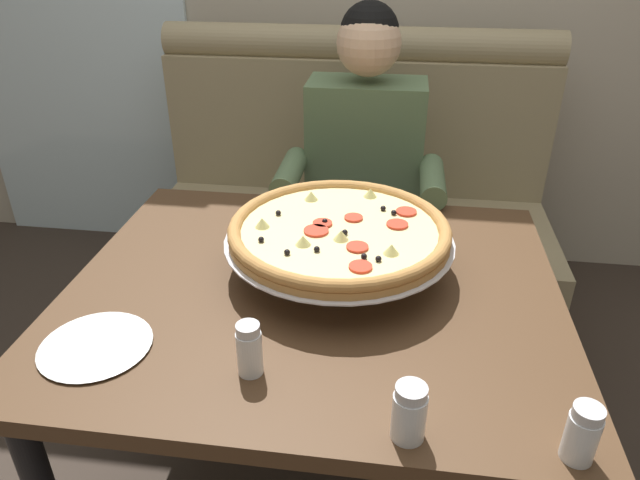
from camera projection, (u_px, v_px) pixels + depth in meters
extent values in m
cube|color=#998966|center=(344.00, 275.00, 2.36)|extent=(1.57, 0.60, 0.46)
cube|color=#998966|center=(356.00, 135.00, 2.47)|extent=(1.57, 0.18, 0.65)
cylinder|color=#998966|center=(359.00, 44.00, 2.29)|extent=(1.57, 0.14, 0.14)
cube|color=#4C331E|center=(313.00, 293.00, 1.40)|extent=(1.17, 0.99, 0.04)
cylinder|color=black|center=(185.00, 299.00, 2.01)|extent=(0.06, 0.06, 0.69)
cylinder|color=black|center=(490.00, 324.00, 1.88)|extent=(0.06, 0.06, 0.69)
cube|color=#2D3342|center=(358.00, 240.00, 1.98)|extent=(0.34, 0.40, 0.15)
cylinder|color=#2D3342|center=(319.00, 354.00, 1.93)|extent=(0.11, 0.11, 0.46)
cylinder|color=#2D3342|center=(379.00, 360.00, 1.90)|extent=(0.11, 0.11, 0.46)
cube|color=#56704C|center=(365.00, 160.00, 2.07)|extent=(0.40, 0.22, 0.56)
cylinder|color=#56704C|center=(290.00, 173.00, 1.90)|extent=(0.08, 0.28, 0.08)
cylinder|color=#56704C|center=(432.00, 181.00, 1.84)|extent=(0.08, 0.28, 0.08)
sphere|color=#DBB28E|center=(369.00, 43.00, 1.86)|extent=(0.21, 0.21, 0.21)
sphere|color=black|center=(369.00, 31.00, 1.85)|extent=(0.19, 0.19, 0.19)
cylinder|color=silver|center=(332.00, 288.00, 1.31)|extent=(0.01, 0.01, 0.09)
cylinder|color=silver|center=(293.00, 237.00, 1.52)|extent=(0.01, 0.01, 0.09)
cylinder|color=silver|center=(391.00, 244.00, 1.48)|extent=(0.01, 0.01, 0.09)
torus|color=silver|center=(339.00, 242.00, 1.42)|extent=(0.31, 0.31, 0.01)
cylinder|color=silver|center=(339.00, 239.00, 1.41)|extent=(0.56, 0.56, 0.00)
cylinder|color=#B77F42|center=(339.00, 235.00, 1.41)|extent=(0.53, 0.53, 0.02)
torus|color=#B77F42|center=(339.00, 228.00, 1.40)|extent=(0.54, 0.54, 0.03)
cylinder|color=beige|center=(339.00, 230.00, 1.40)|extent=(0.47, 0.47, 0.01)
cylinder|color=red|center=(357.00, 247.00, 1.31)|extent=(0.05, 0.05, 0.01)
cylinder|color=red|center=(406.00, 212.00, 1.47)|extent=(0.05, 0.05, 0.01)
cylinder|color=red|center=(360.00, 267.00, 1.24)|extent=(0.05, 0.05, 0.01)
cylinder|color=red|center=(316.00, 231.00, 1.38)|extent=(0.06, 0.06, 0.01)
cylinder|color=red|center=(397.00, 224.00, 1.41)|extent=(0.05, 0.05, 0.01)
cylinder|color=red|center=(354.00, 218.00, 1.44)|extent=(0.05, 0.05, 0.01)
cylinder|color=red|center=(322.00, 223.00, 1.42)|extent=(0.05, 0.05, 0.01)
sphere|color=black|center=(378.00, 259.00, 1.26)|extent=(0.01, 0.01, 0.01)
sphere|color=black|center=(278.00, 213.00, 1.46)|extent=(0.01, 0.01, 0.01)
sphere|color=black|center=(345.00, 232.00, 1.37)|extent=(0.01, 0.01, 0.01)
sphere|color=black|center=(317.00, 249.00, 1.30)|extent=(0.01, 0.01, 0.01)
sphere|color=black|center=(287.00, 252.00, 1.29)|extent=(0.01, 0.01, 0.01)
sphere|color=black|center=(383.00, 208.00, 1.48)|extent=(0.01, 0.01, 0.01)
sphere|color=black|center=(364.00, 256.00, 1.27)|extent=(0.01, 0.01, 0.01)
sphere|color=black|center=(261.00, 239.00, 1.34)|extent=(0.01, 0.01, 0.01)
sphere|color=black|center=(325.00, 221.00, 1.42)|extent=(0.01, 0.01, 0.01)
sphere|color=black|center=(394.00, 213.00, 1.46)|extent=(0.01, 0.01, 0.01)
cone|color=#CCC675|center=(370.00, 193.00, 1.55)|extent=(0.04, 0.04, 0.02)
cone|color=#CCC675|center=(262.00, 223.00, 1.40)|extent=(0.04, 0.04, 0.02)
cone|color=#CCC675|center=(303.00, 240.00, 1.32)|extent=(0.04, 0.04, 0.02)
cone|color=#CCC675|center=(391.00, 249.00, 1.29)|extent=(0.04, 0.04, 0.02)
cone|color=#CCC675|center=(341.00, 235.00, 1.34)|extent=(0.04, 0.04, 0.02)
cone|color=#CCC675|center=(311.00, 196.00, 1.53)|extent=(0.04, 0.04, 0.02)
cylinder|color=white|center=(581.00, 438.00, 0.93)|extent=(0.05, 0.05, 0.09)
cylinder|color=#4C6633|center=(578.00, 445.00, 0.94)|extent=(0.05, 0.05, 0.05)
cylinder|color=silver|center=(588.00, 413.00, 0.90)|extent=(0.05, 0.05, 0.02)
cylinder|color=white|center=(409.00, 416.00, 0.97)|extent=(0.06, 0.06, 0.09)
cylinder|color=#A82D19|center=(408.00, 424.00, 0.98)|extent=(0.05, 0.05, 0.05)
cylinder|color=silver|center=(411.00, 392.00, 0.94)|extent=(0.05, 0.05, 0.02)
cylinder|color=white|center=(250.00, 353.00, 1.11)|extent=(0.05, 0.05, 0.09)
cylinder|color=silver|center=(250.00, 360.00, 1.12)|extent=(0.04, 0.04, 0.06)
cylinder|color=silver|center=(248.00, 329.00, 1.08)|extent=(0.05, 0.05, 0.02)
cylinder|color=white|center=(96.00, 346.00, 1.19)|extent=(0.16, 0.16, 0.01)
cone|color=white|center=(95.00, 343.00, 1.19)|extent=(0.23, 0.23, 0.01)
cylinder|color=black|center=(152.00, 158.00, 3.52)|extent=(0.02, 0.02, 0.44)
cylinder|color=black|center=(192.00, 162.00, 3.47)|extent=(0.02, 0.02, 0.44)
cylinder|color=black|center=(171.00, 144.00, 3.74)|extent=(0.02, 0.02, 0.44)
cylinder|color=black|center=(209.00, 147.00, 3.69)|extent=(0.02, 0.02, 0.44)
cylinder|color=black|center=(177.00, 116.00, 3.49)|extent=(0.40, 0.40, 0.02)
cube|color=black|center=(184.00, 76.00, 3.53)|extent=(0.32, 0.05, 0.42)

